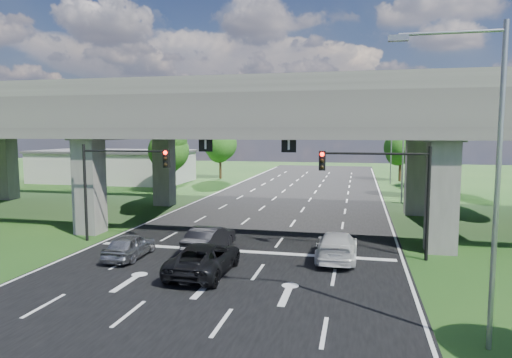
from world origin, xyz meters
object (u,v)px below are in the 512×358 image
at_px(streetlight_near, 484,162).
at_px(streetlight_beyond, 388,139).
at_px(signal_left, 116,175).
at_px(car_dark, 209,239).
at_px(car_white, 337,246).
at_px(car_trailing, 204,259).
at_px(streetlight_far, 399,141).
at_px(signal_right, 386,181).
at_px(car_silver, 130,246).

relative_size(streetlight_near, streetlight_beyond, 1.00).
relative_size(signal_left, car_dark, 1.34).
xyz_separation_m(car_white, car_trailing, (-6.02, -3.83, 0.01)).
bearing_deg(signal_left, car_dark, -8.69).
bearing_deg(car_trailing, car_white, -147.14).
height_order(streetlight_beyond, car_trailing, streetlight_beyond).
distance_m(streetlight_far, car_dark, 24.59).
height_order(streetlight_beyond, car_dark, streetlight_beyond).
xyz_separation_m(signal_right, streetlight_far, (2.27, 20.06, 1.66)).
distance_m(streetlight_near, car_trailing, 12.94).
relative_size(streetlight_near, car_trailing, 1.88).
bearing_deg(signal_left, signal_right, 0.00).
relative_size(signal_left, car_trailing, 1.13).
xyz_separation_m(signal_left, streetlight_far, (17.92, 20.06, 1.66)).
relative_size(signal_right, car_white, 1.19).
bearing_deg(streetlight_beyond, streetlight_near, -90.00).
relative_size(signal_left, streetlight_far, 0.60).
relative_size(car_silver, car_trailing, 0.74).
distance_m(streetlight_far, streetlight_beyond, 16.00).
relative_size(streetlight_far, car_white, 1.98).
distance_m(streetlight_near, car_silver, 17.70).
height_order(streetlight_far, streetlight_beyond, same).
xyz_separation_m(streetlight_near, car_silver, (-15.50, 6.84, -5.15)).
height_order(signal_left, car_silver, signal_left).
bearing_deg(car_trailing, streetlight_near, 154.69).
xyz_separation_m(streetlight_near, car_white, (-4.70, 9.00, -5.08)).
distance_m(streetlight_far, car_white, 22.11).
height_order(signal_left, car_trailing, signal_left).
xyz_separation_m(signal_left, car_silver, (2.43, -3.10, -3.49)).
xyz_separation_m(streetlight_near, streetlight_beyond, (0.00, 46.00, 0.00)).
bearing_deg(streetlight_far, streetlight_near, -90.00).
height_order(streetlight_far, car_silver, streetlight_far).
bearing_deg(streetlight_beyond, car_trailing, -104.72).
bearing_deg(car_trailing, signal_left, -33.08).
height_order(car_white, car_trailing, car_trailing).
bearing_deg(car_white, streetlight_far, -102.47).
bearing_deg(streetlight_beyond, signal_left, -116.43).
height_order(signal_left, car_white, signal_left).
relative_size(streetlight_near, car_white, 1.98).
relative_size(signal_left, streetlight_near, 0.60).
bearing_deg(streetlight_far, car_silver, -123.79).
bearing_deg(car_white, signal_right, -158.61).
bearing_deg(car_silver, signal_right, -168.41).
xyz_separation_m(signal_left, streetlight_near, (17.92, -9.94, 1.66)).
distance_m(signal_right, car_silver, 14.02).
bearing_deg(car_white, streetlight_near, 117.70).
bearing_deg(car_trailing, signal_right, -150.11).
relative_size(streetlight_beyond, car_trailing, 1.88).
relative_size(car_silver, car_dark, 0.87).
bearing_deg(signal_right, car_trailing, -150.56).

